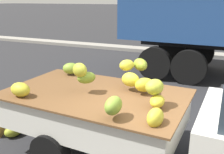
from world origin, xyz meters
name	(u,v)px	position (x,y,z in m)	size (l,w,h in m)	color
curb_strip	(210,55)	(0.00, 9.09, 0.08)	(80.00, 0.80, 0.16)	gray
fallen_banana_bunch_near_tailgate	(14,131)	(-2.98, 0.04, 0.11)	(0.39, 0.26, 0.22)	#949E29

